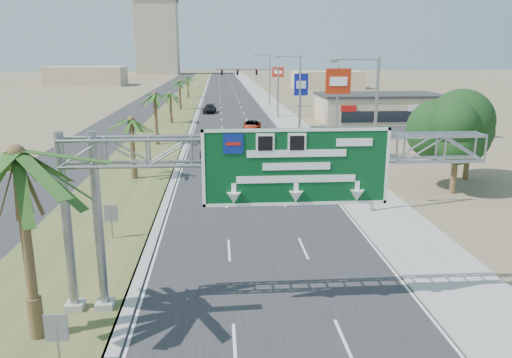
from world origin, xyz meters
The scene contains 30 objects.
road centered at (0.00, 110.00, 0.01)m, with size 12.00×300.00×0.02m, color #28282B.
sidewalk_right centered at (8.50, 110.00, 0.05)m, with size 4.00×300.00×0.10m, color #9E9B93.
median_grass centered at (-10.00, 110.00, 0.06)m, with size 7.00×300.00×0.12m, color #465C28.
opposing_road centered at (-17.00, 110.00, 0.01)m, with size 8.00×300.00×0.02m, color #28282B.
sign_gantry centered at (-1.06, 9.93, 6.06)m, with size 16.75×1.24×7.50m.
palm_near centered at (-9.20, 8.00, 6.93)m, with size 5.70×5.70×8.35m.
palm_row_b centered at (-9.50, 32.00, 4.90)m, with size 3.99×3.99×5.95m.
palm_row_c centered at (-9.50, 48.00, 5.66)m, with size 3.99×3.99×6.75m.
palm_row_d centered at (-9.50, 66.00, 4.42)m, with size 3.99×3.99×5.45m.
palm_row_e centered at (-9.50, 85.00, 5.09)m, with size 3.99×3.99×6.15m.
palm_row_f centered at (-9.50, 110.00, 4.71)m, with size 3.99×3.99×5.75m.
streetlight_near centered at (7.30, 22.00, 4.69)m, with size 3.27×0.44×10.00m.
streetlight_mid centered at (7.30, 52.00, 4.69)m, with size 3.27×0.44×10.00m.
streetlight_far centered at (7.30, 88.00, 4.69)m, with size 3.27×0.44×10.00m.
signal_mast centered at (5.17, 71.97, 4.85)m, with size 10.28×0.71×8.00m.
store_building centered at (22.00, 66.00, 2.00)m, with size 18.00×10.00×4.00m, color tan.
oak_near centered at (15.00, 26.00, 4.53)m, with size 4.50×4.50×6.80m.
oak_far centered at (18.00, 30.00, 3.82)m, with size 3.50×3.50×5.60m.
median_signback_a centered at (-7.80, 6.00, 1.45)m, with size 0.75×0.08×2.08m.
median_signback_b centered at (-8.50, 18.00, 1.45)m, with size 0.75×0.08×2.08m.
tower_distant centered at (-32.00, 250.00, 17.50)m, with size 20.00×16.00×35.00m, color tan.
building_distant_left centered at (-45.00, 160.00, 3.00)m, with size 24.00×14.00×6.00m, color tan.
building_distant_right centered at (30.00, 140.00, 2.50)m, with size 20.00×12.00×5.00m, color tan.
car_left_lane centered at (-3.42, 38.28, 0.77)m, with size 1.83×4.54×1.55m, color black.
car_mid_lane centered at (1.50, 53.00, 0.71)m, with size 1.51×4.32×1.42m, color maroon.
car_right_lane centered at (2.00, 57.29, 0.71)m, with size 2.36×5.12×1.42m, color gray.
car_far centered at (-3.99, 79.25, 0.72)m, with size 2.01×4.93×1.43m, color black.
pole_sign_red_near centered at (9.00, 38.71, 7.10)m, with size 2.41×0.41×9.03m.
pole_sign_blue centered at (9.13, 61.11, 5.66)m, with size 2.02×0.63×7.66m.
pole_sign_red_far centered at (9.00, 87.64, 6.15)m, with size 2.15×1.12×7.82m.
Camera 1 is at (-2.42, -8.90, 10.23)m, focal length 35.00 mm.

